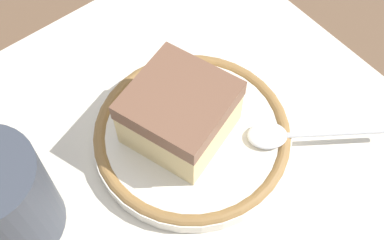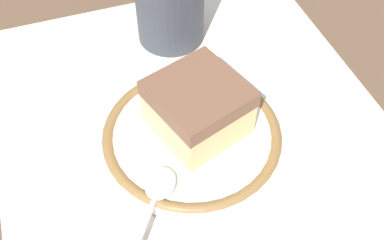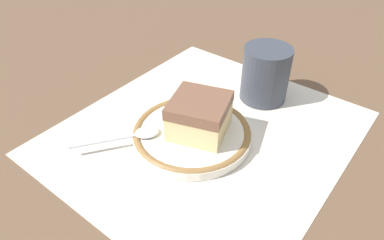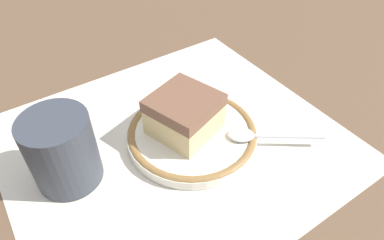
% 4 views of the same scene
% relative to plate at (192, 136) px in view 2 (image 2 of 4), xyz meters
% --- Properties ---
extents(ground_plane, '(2.40, 2.40, 0.00)m').
position_rel_plate_xyz_m(ground_plane, '(-0.02, 0.01, -0.01)').
color(ground_plane, brown).
extents(placemat, '(0.43, 0.39, 0.00)m').
position_rel_plate_xyz_m(placemat, '(-0.02, 0.01, -0.01)').
color(placemat, beige).
rests_on(placemat, ground_plane).
extents(plate, '(0.18, 0.18, 0.02)m').
position_rel_plate_xyz_m(plate, '(0.00, 0.00, 0.00)').
color(plate, silver).
rests_on(plate, placemat).
extents(cake_slice, '(0.10, 0.10, 0.05)m').
position_rel_plate_xyz_m(cake_slice, '(-0.01, 0.01, 0.03)').
color(cake_slice, beige).
rests_on(cake_slice, plate).
extents(spoon, '(0.11, 0.09, 0.01)m').
position_rel_plate_xyz_m(spoon, '(0.06, -0.05, 0.01)').
color(spoon, silver).
rests_on(spoon, plate).
extents(cup, '(0.08, 0.08, 0.09)m').
position_rel_plate_xyz_m(cup, '(-0.16, 0.03, 0.03)').
color(cup, '#383D47').
rests_on(cup, placemat).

